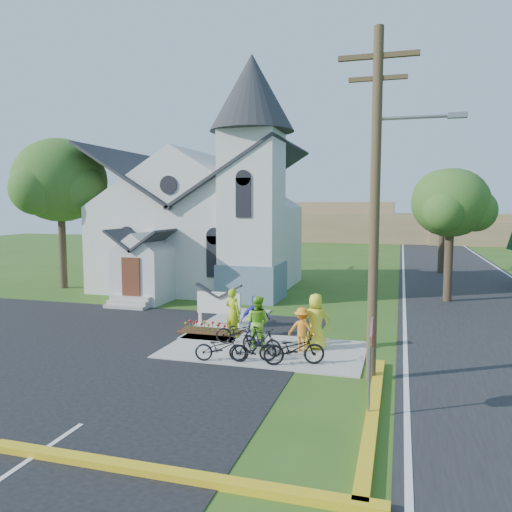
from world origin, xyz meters
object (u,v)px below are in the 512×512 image
(cyclist_1, at_px, (257,322))
(cyclist_0, at_px, (233,313))
(bike_0, at_px, (221,348))
(cyclist_3, at_px, (302,329))
(stop_sign, at_px, (371,346))
(utility_pole, at_px, (377,195))
(cyclist_2, at_px, (256,321))
(church_sign, at_px, (219,303))
(bike_2, at_px, (238,331))
(bike_4, at_px, (294,349))
(bike_1, at_px, (254,348))
(bike_3, at_px, (261,341))
(cyclist_4, at_px, (316,321))

(cyclist_1, bearing_deg, cyclist_0, -31.07)
(bike_0, distance_m, cyclist_3, 3.00)
(cyclist_3, bearing_deg, stop_sign, 117.29)
(utility_pole, xyz_separation_m, stop_sign, (0.07, -2.70, -3.62))
(cyclist_1, distance_m, cyclist_3, 1.60)
(stop_sign, height_order, cyclist_3, stop_sign)
(cyclist_1, bearing_deg, bike_0, 78.84)
(cyclist_3, bearing_deg, cyclist_0, -21.49)
(cyclist_0, relative_size, cyclist_2, 1.03)
(cyclist_3, bearing_deg, bike_0, 38.08)
(stop_sign, bearing_deg, cyclist_3, 118.18)
(church_sign, bearing_deg, utility_pole, -35.60)
(church_sign, distance_m, bike_0, 4.75)
(church_sign, distance_m, cyclist_3, 4.75)
(bike_2, distance_m, bike_4, 3.11)
(church_sign, height_order, cyclist_1, cyclist_1)
(church_sign, distance_m, stop_sign, 9.97)
(bike_1, height_order, bike_2, bike_1)
(cyclist_2, height_order, bike_3, cyclist_2)
(bike_1, relative_size, cyclist_4, 0.75)
(cyclist_1, bearing_deg, church_sign, -36.03)
(bike_1, xyz_separation_m, bike_3, (0.03, 0.80, 0.03))
(cyclist_2, bearing_deg, bike_4, 113.80)
(church_sign, relative_size, utility_pole, 0.22)
(cyclist_0, xyz_separation_m, cyclist_4, (3.33, -0.73, 0.05))
(utility_pole, bearing_deg, cyclist_4, 129.93)
(stop_sign, distance_m, bike_1, 5.20)
(cyclist_2, relative_size, cyclist_4, 0.93)
(utility_pole, bearing_deg, church_sign, 144.40)
(bike_4, bearing_deg, bike_3, 38.94)
(stop_sign, distance_m, cyclist_4, 5.73)
(utility_pole, relative_size, bike_4, 5.08)
(stop_sign, relative_size, cyclist_2, 1.35)
(bike_1, bearing_deg, cyclist_3, -58.63)
(church_sign, relative_size, stop_sign, 0.89)
(bike_2, bearing_deg, cyclist_1, -129.42)
(bike_3, height_order, bike_4, bike_4)
(church_sign, relative_size, cyclist_3, 1.44)
(bike_2, xyz_separation_m, bike_3, (1.20, -1.15, 0.03))
(stop_sign, bearing_deg, cyclist_0, 132.78)
(cyclist_1, height_order, bike_2, cyclist_1)
(cyclist_2, relative_size, bike_4, 0.93)
(stop_sign, bearing_deg, cyclist_4, 112.75)
(cyclist_0, bearing_deg, stop_sign, 154.44)
(church_sign, distance_m, cyclist_1, 3.59)
(church_sign, bearing_deg, bike_0, -68.83)
(cyclist_2, distance_m, bike_2, 0.85)
(church_sign, distance_m, bike_4, 5.79)
(bike_1, bearing_deg, church_sign, 12.30)
(church_sign, bearing_deg, cyclist_0, -52.21)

